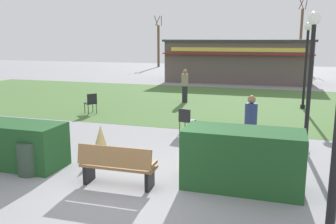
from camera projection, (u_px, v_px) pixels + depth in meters
ground_plane at (128, 190)px, 7.87m from camera, size 80.00×80.00×0.00m
lawn_patch at (219, 103)px, 18.68m from camera, size 36.00×12.00×0.01m
park_bench at (117, 166)px, 7.99m from camera, size 1.71×0.55×0.95m
hedge_left at (12, 144)px, 9.36m from camera, size 2.71×1.10×1.12m
hedge_right at (242, 159)px, 7.88m from camera, size 2.54×1.10×1.30m
ornamental_grass_behind_left at (195, 150)px, 8.98m from camera, size 0.72×0.72×1.05m
ornamental_grass_behind_right at (198, 145)px, 9.24m from camera, size 0.69×0.69×1.14m
ornamental_grass_behind_center at (101, 142)px, 9.93m from camera, size 0.54×0.54×0.92m
lamppost_mid at (311, 65)px, 10.20m from camera, size 0.36×0.36×3.93m
lamppost_far at (306, 55)px, 16.66m from camera, size 0.36×0.36×3.93m
trash_bin at (28, 158)px, 8.71m from camera, size 0.52×0.52×0.81m
food_kiosk at (238, 61)px, 27.70m from camera, size 10.76×4.50×3.17m
cafe_chair_west at (91, 102)px, 15.85m from camera, size 0.62×0.62×0.89m
cafe_chair_east at (186, 119)px, 12.44m from camera, size 0.53×0.53×0.89m
person_strolling at (251, 125)px, 10.12m from camera, size 0.34×0.34×1.69m
person_standing at (185, 86)px, 18.61m from camera, size 0.34×0.34×1.69m
parked_car_west_slot at (206, 66)px, 35.90m from camera, size 4.31×2.27×1.20m
tree_left_bg at (158, 45)px, 42.35m from camera, size 0.91×0.96×5.82m
tree_right_bg at (301, 38)px, 39.62m from camera, size 0.91×0.96×7.44m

